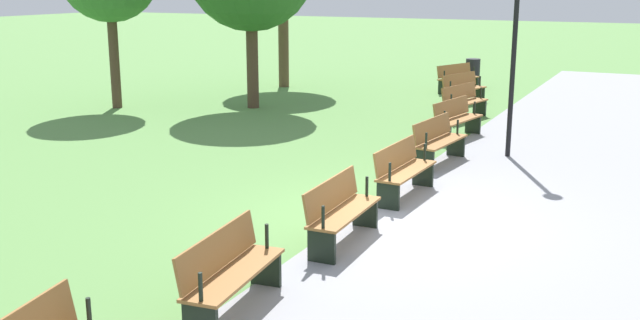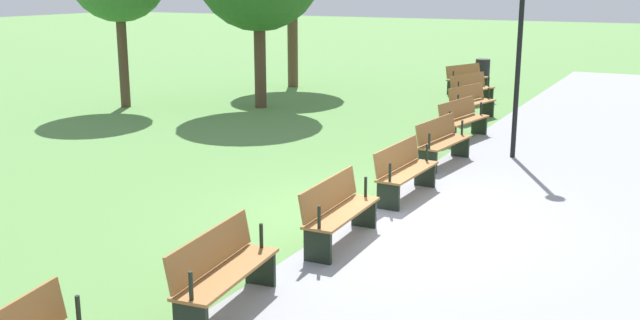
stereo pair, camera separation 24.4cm
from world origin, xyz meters
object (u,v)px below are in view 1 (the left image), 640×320
Objects in this scene: bench_0 at (457,77)px; trash_bin at (473,73)px; bench_6 at (340,210)px; bench_1 at (463,88)px; bench_7 at (230,271)px; lamp_post at (516,14)px; bench_3 at (456,118)px; bench_2 at (463,101)px; bench_5 at (403,169)px; bench_4 at (438,140)px.

trash_bin reaches higher than bench_0.
bench_0 is 14.86m from bench_6.
bench_6 is (12.30, 1.70, 0.00)m from bench_1.
bench_7 is 9.09m from lamp_post.
bench_3 is at bearing 37.36° from bench_0.
bench_1 and bench_3 have the same top height.
bench_7 is (17.14, 2.36, 0.00)m from bench_0.
bench_1 and bench_7 have the same top height.
bench_2 is 1.01× the size of bench_7.
bench_7 is (9.94, 0.34, 0.00)m from bench_3.
bench_2 is 1.03× the size of bench_5.
bench_0 is at bearing -157.60° from lamp_post.
trash_bin is (-6.27, -1.40, 0.00)m from bench_2.
bench_5 and bench_7 have the same top height.
bench_0 is 1.84× the size of trash_bin.
bench_2 is (4.75, 1.51, 0.00)m from bench_0.
bench_3 is 8.92m from trash_bin.
bench_2 is at bearing 178.02° from bench_7.
bench_4 is 4.99m from bench_6.
lamp_post reaches higher than bench_6.
bench_1 is 12.41m from bench_6.
trash_bin is at bearing -162.72° from bench_4.
lamp_post is (-6.21, 0.94, 2.40)m from bench_6.
bench_3 is at bearing 25.56° from bench_2.
bench_5 is (4.96, 0.51, 0.00)m from bench_3.
bench_3 is (2.44, 0.51, 0.00)m from bench_2.
bench_3 is 3.07m from lamp_post.
trash_bin is at bearing -167.99° from bench_5.
bench_2 is 0.42× the size of lamp_post.
bench_0 is at bearing -160.36° from bench_4.
lamp_post is at bearing 143.63° from bench_4.
trash_bin is (-11.18, -2.25, 0.00)m from bench_4.
bench_6 is (7.46, 0.51, 0.00)m from bench_3.
trash_bin is at bearing -162.60° from bench_0.
bench_1 is 1.03× the size of bench_6.
bench_7 is 18.79m from trash_bin.
bench_2 is 6.42m from trash_bin.
bench_3 and bench_4 have the same top height.
trash_bin reaches higher than bench_7.
bench_5 is (9.80, 1.70, 0.00)m from bench_1.
bench_6 is 2.49m from bench_7.
bench_6 is at bearing 19.67° from bench_2.
bench_7 is at bearing -5.89° from bench_6.
bench_4 is 2.92m from lamp_post.
bench_6 is at bearing 13.77° from bench_3.
bench_4 is 2.49m from bench_5.
bench_6 is (2.49, 0.00, 0.00)m from bench_5.
bench_1 is 9.95m from bench_5.
bench_7 is at bearing 29.51° from bench_0.
trash_bin reaches higher than bench_3.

